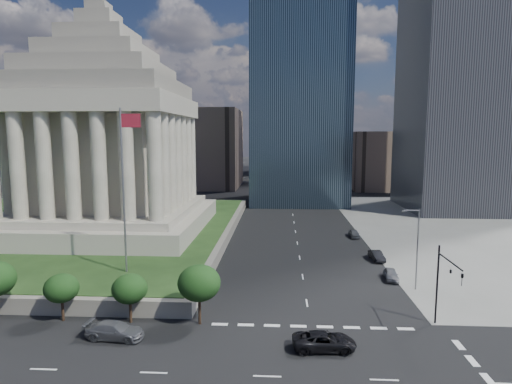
# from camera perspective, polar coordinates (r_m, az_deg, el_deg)

# --- Properties ---
(ground) EXTENTS (500.00, 500.00, 0.00)m
(ground) POSITION_cam_1_polar(r_m,az_deg,el_deg) (127.55, 4.59, -0.91)
(ground) COLOR black
(ground) RESTS_ON ground
(plaza_terrace) EXTENTS (66.00, 70.00, 1.80)m
(plaza_terrace) POSITION_cam_1_polar(r_m,az_deg,el_deg) (88.69, -25.13, -4.74)
(plaza_terrace) COLOR #5F5951
(plaza_terrace) RESTS_ON ground
(plaza_lawn) EXTENTS (64.00, 68.00, 0.10)m
(plaza_lawn) POSITION_cam_1_polar(r_m,az_deg,el_deg) (88.50, -25.16, -4.14)
(plaza_lawn) COLOR #1E3817
(plaza_lawn) RESTS_ON plaza_terrace
(war_memorial) EXTENTS (34.00, 34.00, 39.00)m
(war_memorial) POSITION_cam_1_polar(r_m,az_deg,el_deg) (80.36, -19.63, 9.06)
(war_memorial) COLOR gray
(war_memorial) RESTS_ON plaza_lawn
(flagpole) EXTENTS (2.52, 0.24, 20.00)m
(flagpole) POSITION_cam_1_polar(r_m,az_deg,el_deg) (53.80, -17.14, 1.30)
(flagpole) COLOR slate
(flagpole) RESTS_ON plaza_lawn
(midrise_glass) EXTENTS (26.00, 26.00, 60.00)m
(midrise_glass) POSITION_cam_1_polar(r_m,az_deg,el_deg) (121.78, 5.76, 12.84)
(midrise_glass) COLOR black
(midrise_glass) RESTS_ON ground
(highrise_ne) EXTENTS (26.00, 28.00, 100.00)m
(highrise_ne) POSITION_cam_1_polar(r_m,az_deg,el_deg) (123.99, 26.39, 21.42)
(highrise_ne) COLOR black
(highrise_ne) RESTS_ON ground
(building_filler_ne) EXTENTS (20.00, 30.00, 20.00)m
(building_filler_ne) POSITION_cam_1_polar(r_m,az_deg,el_deg) (160.28, 15.92, 4.14)
(building_filler_ne) COLOR brown
(building_filler_ne) RESTS_ON ground
(building_filler_nw) EXTENTS (24.00, 30.00, 28.00)m
(building_filler_nw) POSITION_cam_1_polar(r_m,az_deg,el_deg) (158.51, -6.58, 5.79)
(building_filler_nw) COLOR brown
(building_filler_nw) RESTS_ON ground
(traffic_signal_ne) EXTENTS (0.30, 5.74, 8.00)m
(traffic_signal_ne) POSITION_cam_1_polar(r_m,az_deg,el_deg) (44.84, 23.87, -10.51)
(traffic_signal_ne) COLOR black
(traffic_signal_ne) RESTS_ON ground
(street_lamp_north) EXTENTS (2.13, 0.22, 10.00)m
(street_lamp_north) POSITION_cam_1_polar(r_m,az_deg,el_deg) (55.27, 20.58, -6.54)
(street_lamp_north) COLOR slate
(street_lamp_north) RESTS_ON ground
(pickup_truck) EXTENTS (5.72, 2.92, 1.55)m
(pickup_truck) POSITION_cam_1_polar(r_m,az_deg,el_deg) (40.08, 9.08, -19.04)
(pickup_truck) COLOR black
(pickup_truck) RESTS_ON ground
(suv_grey) EXTENTS (2.63, 5.59, 1.58)m
(suv_grey) POSITION_cam_1_polar(r_m,az_deg,el_deg) (43.45, -18.31, -17.12)
(suv_grey) COLOR #4F5055
(suv_grey) RESTS_ON ground
(parked_sedan_near) EXTENTS (2.12, 4.29, 1.41)m
(parked_sedan_near) POSITION_cam_1_polar(r_m,az_deg,el_deg) (59.35, 17.57, -10.42)
(parked_sedan_near) COLOR gray
(parked_sedan_near) RESTS_ON ground
(parked_sedan_mid) EXTENTS (4.42, 1.92, 1.41)m
(parked_sedan_mid) POSITION_cam_1_polar(r_m,az_deg,el_deg) (67.43, 15.79, -8.19)
(parked_sedan_mid) COLOR black
(parked_sedan_mid) RESTS_ON ground
(parked_sedan_far) EXTENTS (4.19, 1.76, 1.41)m
(parked_sedan_far) POSITION_cam_1_polar(r_m,az_deg,el_deg) (81.19, 12.95, -5.43)
(parked_sedan_far) COLOR #4E5155
(parked_sedan_far) RESTS_ON ground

